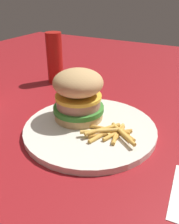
{
  "coord_description": "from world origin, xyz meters",
  "views": [
    {
      "loc": [
        0.38,
        0.19,
        0.25
      ],
      "look_at": [
        0.03,
        -0.0,
        0.04
      ],
      "focal_mm": 39.18,
      "sensor_mm": 36.0,
      "label": 1
    }
  ],
  "objects_px": {
    "fries_pile": "(112,132)",
    "ketchup_bottle": "(55,58)",
    "plate": "(90,129)",
    "sandwich": "(78,94)"
  },
  "relations": [
    {
      "from": "ketchup_bottle",
      "to": "plate",
      "type": "bearing_deg",
      "value": 48.62
    },
    {
      "from": "plate",
      "to": "fries_pile",
      "type": "distance_m",
      "value": 0.05
    },
    {
      "from": "plate",
      "to": "sandwich",
      "type": "bearing_deg",
      "value": -118.39
    },
    {
      "from": "sandwich",
      "to": "ketchup_bottle",
      "type": "bearing_deg",
      "value": -133.46
    },
    {
      "from": "plate",
      "to": "sandwich",
      "type": "distance_m",
      "value": 0.07
    },
    {
      "from": "plate",
      "to": "fries_pile",
      "type": "height_order",
      "value": "fries_pile"
    },
    {
      "from": "fries_pile",
      "to": "ketchup_bottle",
      "type": "relative_size",
      "value": 0.74
    },
    {
      "from": "plate",
      "to": "ketchup_bottle",
      "type": "height_order",
      "value": "ketchup_bottle"
    },
    {
      "from": "fries_pile",
      "to": "ketchup_bottle",
      "type": "bearing_deg",
      "value": -126.57
    },
    {
      "from": "fries_pile",
      "to": "ketchup_bottle",
      "type": "xyz_separation_m",
      "value": [
        -0.2,
        -0.27,
        0.05
      ]
    }
  ]
}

